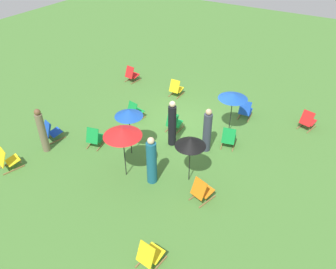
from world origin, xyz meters
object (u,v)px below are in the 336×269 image
object	(u,v)px
deckchair_1	(202,191)
deckchair_4	(150,255)
deckchair_2	(135,111)
deckchair_6	(245,110)
person_2	(152,161)
deckchair_11	(7,160)
deckchair_7	(176,88)
person_3	(207,131)
deckchair_0	(95,138)
deckchair_8	(132,75)
umbrella_0	(191,142)
person_0	(42,131)
deckchair_5	(308,121)
deckchair_3	(229,138)
umbrella_2	(233,96)
umbrella_3	(129,113)
umbrella_1	(122,132)
person_1	(172,124)
deckchair_10	(51,132)
deckchair_9	(174,122)

from	to	relation	value
deckchair_1	deckchair_4	distance (m)	2.76
deckchair_2	deckchair_6	distance (m)	4.74
deckchair_4	person_2	size ratio (longest dim) A/B	0.47
deckchair_11	person_2	distance (m)	5.11
deckchair_7	person_3	xyz separation A→B (m)	(-3.12, 3.14, 0.47)
deckchair_0	deckchair_4	xyz separation A→B (m)	(-4.64, 3.20, 0.00)
deckchair_8	person_2	xyz separation A→B (m)	(-5.08, 5.80, 0.47)
umbrella_0	person_0	xyz separation A→B (m)	(5.37, 1.34, -0.72)
deckchair_8	deckchair_5	bearing A→B (deg)	-171.47
deckchair_3	person_2	size ratio (longest dim) A/B	0.48
person_0	umbrella_2	bearing A→B (deg)	-40.21
deckchair_11	umbrella_3	world-z (taller)	umbrella_3
deckchair_7	person_2	xyz separation A→B (m)	(-2.34, 5.64, 0.47)
deckchair_7	umbrella_1	world-z (taller)	umbrella_1
deckchair_5	umbrella_0	size ratio (longest dim) A/B	0.49
person_1	deckchair_10	bearing A→B (deg)	-140.79
deckchair_7	person_3	bearing A→B (deg)	134.76
deckchair_2	deckchair_10	size ratio (longest dim) A/B	0.97
deckchair_8	umbrella_1	distance (m)	7.43
person_1	person_3	xyz separation A→B (m)	(-1.29, -0.34, -0.05)
deckchair_0	deckchair_8	bearing A→B (deg)	-81.40
deckchair_2	person_0	world-z (taller)	person_0
deckchair_11	person_1	xyz separation A→B (m)	(-4.16, -4.21, 0.52)
deckchair_8	deckchair_10	size ratio (longest dim) A/B	0.97
deckchair_7	umbrella_1	size ratio (longest dim) A/B	0.44
deckchair_1	umbrella_3	distance (m)	3.64
deckchair_3	person_3	xyz separation A→B (m)	(0.63, 0.65, 0.47)
deckchair_0	umbrella_0	xyz separation A→B (m)	(-3.98, -0.16, 1.22)
deckchair_7	umbrella_3	bearing A→B (deg)	99.99
deckchair_10	person_3	bearing A→B (deg)	-139.33
umbrella_1	deckchair_6	bearing A→B (deg)	-111.02
deckchair_3	deckchair_6	size ratio (longest dim) A/B	1.02
deckchair_2	deckchair_6	world-z (taller)	same
deckchair_6	deckchair_7	world-z (taller)	same
deckchair_7	deckchair_11	world-z (taller)	same
person_1	person_2	bearing A→B (deg)	-65.49
deckchair_8	person_0	world-z (taller)	person_0
deckchair_9	deckchair_11	distance (m)	6.29
deckchair_7	umbrella_3	distance (m)	5.03
deckchair_10	person_1	distance (m)	4.74
deckchair_7	deckchair_9	distance (m)	3.00
deckchair_10	deckchair_0	bearing A→B (deg)	-145.73
person_3	umbrella_1	bearing A→B (deg)	103.63
deckchair_1	deckchair_7	size ratio (longest dim) A/B	1.04
deckchair_5	umbrella_3	xyz separation A→B (m)	(5.20, 5.08, 1.37)
deckchair_1	person_2	distance (m)	1.85
deckchair_0	deckchair_1	xyz separation A→B (m)	(-4.75, 0.45, 0.00)
deckchair_0	deckchair_11	xyz separation A→B (m)	(1.70, 2.59, 0.00)
deckchair_7	umbrella_0	size ratio (longest dim) A/B	0.48
deckchair_10	umbrella_3	distance (m)	3.58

